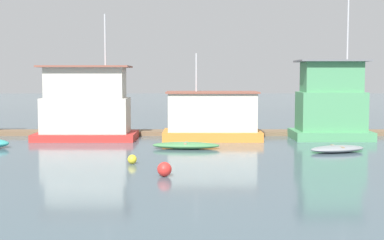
{
  "coord_description": "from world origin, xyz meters",
  "views": [
    {
      "loc": [
        0.02,
        -36.77,
        4.32
      ],
      "look_at": [
        0.0,
        -1.0,
        1.4
      ],
      "focal_mm": 50.0,
      "sensor_mm": 36.0,
      "label": 1
    }
  ],
  "objects_px": {
    "houseboat_red": "(86,107)",
    "dinghy_green": "(186,145)",
    "buoy_red": "(165,169)",
    "houseboat_green": "(331,104)",
    "buoy_yellow": "(133,159)",
    "dinghy_grey": "(338,149)",
    "houseboat_orange": "(212,117)"
  },
  "relations": [
    {
      "from": "dinghy_green",
      "to": "dinghy_grey",
      "type": "relative_size",
      "value": 1.12
    },
    {
      "from": "dinghy_green",
      "to": "buoy_red",
      "type": "relative_size",
      "value": 6.52
    },
    {
      "from": "houseboat_green",
      "to": "buoy_red",
      "type": "bearing_deg",
      "value": -127.75
    },
    {
      "from": "houseboat_green",
      "to": "buoy_red",
      "type": "xyz_separation_m",
      "value": [
        -10.76,
        -13.9,
        -2.09
      ]
    },
    {
      "from": "houseboat_red",
      "to": "dinghy_grey",
      "type": "height_order",
      "value": "houseboat_red"
    },
    {
      "from": "dinghy_green",
      "to": "buoy_yellow",
      "type": "bearing_deg",
      "value": -115.08
    },
    {
      "from": "houseboat_red",
      "to": "dinghy_grey",
      "type": "xyz_separation_m",
      "value": [
        15.59,
        -6.22,
        -2.05
      ]
    },
    {
      "from": "houseboat_green",
      "to": "dinghy_green",
      "type": "height_order",
      "value": "houseboat_green"
    },
    {
      "from": "dinghy_green",
      "to": "dinghy_grey",
      "type": "bearing_deg",
      "value": -9.43
    },
    {
      "from": "houseboat_orange",
      "to": "dinghy_green",
      "type": "xyz_separation_m",
      "value": [
        -1.73,
        -4.67,
        -1.36
      ]
    },
    {
      "from": "buoy_yellow",
      "to": "houseboat_orange",
      "type": "bearing_deg",
      "value": 67.05
    },
    {
      "from": "houseboat_green",
      "to": "dinghy_green",
      "type": "relative_size",
      "value": 2.35
    },
    {
      "from": "houseboat_red",
      "to": "houseboat_green",
      "type": "relative_size",
      "value": 0.88
    },
    {
      "from": "houseboat_green",
      "to": "buoy_red",
      "type": "distance_m",
      "value": 17.7
    },
    {
      "from": "houseboat_orange",
      "to": "houseboat_green",
      "type": "height_order",
      "value": "houseboat_green"
    },
    {
      "from": "dinghy_green",
      "to": "buoy_red",
      "type": "xyz_separation_m",
      "value": [
        -0.83,
        -8.89,
        0.11
      ]
    },
    {
      "from": "buoy_red",
      "to": "houseboat_green",
      "type": "bearing_deg",
      "value": 52.25
    },
    {
      "from": "houseboat_orange",
      "to": "dinghy_green",
      "type": "bearing_deg",
      "value": -110.33
    },
    {
      "from": "buoy_red",
      "to": "dinghy_green",
      "type": "bearing_deg",
      "value": 84.66
    },
    {
      "from": "houseboat_red",
      "to": "buoy_yellow",
      "type": "relative_size",
      "value": 18.55
    },
    {
      "from": "houseboat_green",
      "to": "buoy_yellow",
      "type": "relative_size",
      "value": 21.05
    },
    {
      "from": "dinghy_grey",
      "to": "buoy_red",
      "type": "distance_m",
      "value": 12.08
    },
    {
      "from": "buoy_red",
      "to": "buoy_yellow",
      "type": "bearing_deg",
      "value": 117.95
    },
    {
      "from": "houseboat_orange",
      "to": "houseboat_green",
      "type": "distance_m",
      "value": 8.25
    },
    {
      "from": "houseboat_green",
      "to": "dinghy_grey",
      "type": "bearing_deg",
      "value": -100.93
    },
    {
      "from": "houseboat_red",
      "to": "dinghy_grey",
      "type": "relative_size",
      "value": 2.33
    },
    {
      "from": "houseboat_red",
      "to": "dinghy_green",
      "type": "xyz_separation_m",
      "value": [
        6.9,
        -4.78,
        -2.04
      ]
    },
    {
      "from": "houseboat_green",
      "to": "dinghy_grey",
      "type": "xyz_separation_m",
      "value": [
        -1.25,
        -6.45,
        -2.21
      ]
    },
    {
      "from": "houseboat_green",
      "to": "buoy_red",
      "type": "relative_size",
      "value": 15.33
    },
    {
      "from": "houseboat_red",
      "to": "buoy_red",
      "type": "distance_m",
      "value": 15.08
    },
    {
      "from": "houseboat_orange",
      "to": "buoy_yellow",
      "type": "height_order",
      "value": "houseboat_orange"
    },
    {
      "from": "houseboat_green",
      "to": "buoy_yellow",
      "type": "xyz_separation_m",
      "value": [
        -12.53,
        -10.56,
        -2.18
      ]
    }
  ]
}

